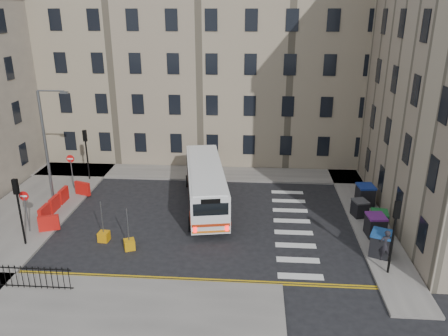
# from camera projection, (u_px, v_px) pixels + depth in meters

# --- Properties ---
(ground) EXTENTS (120.00, 120.00, 0.00)m
(ground) POSITION_uv_depth(u_px,v_px,m) (231.00, 222.00, 28.83)
(ground) COLOR black
(ground) RESTS_ON ground
(pavement_north) EXTENTS (36.00, 3.20, 0.15)m
(pavement_north) POSITION_uv_depth(u_px,v_px,m) (167.00, 172.00, 37.27)
(pavement_north) COLOR slate
(pavement_north) RESTS_ON ground
(pavement_east) EXTENTS (2.40, 26.00, 0.15)m
(pavement_east) POSITION_uv_depth(u_px,v_px,m) (357.00, 200.00, 31.93)
(pavement_east) COLOR slate
(pavement_east) RESTS_ON ground
(pavement_west) EXTENTS (6.00, 22.00, 0.15)m
(pavement_west) POSITION_uv_depth(u_px,v_px,m) (34.00, 207.00, 30.71)
(pavement_west) COLOR slate
(pavement_west) RESTS_ON ground
(pavement_sw) EXTENTS (20.00, 6.00, 0.15)m
(pavement_sw) POSITION_uv_depth(u_px,v_px,m) (66.00, 315.00, 19.93)
(pavement_sw) COLOR slate
(pavement_sw) RESTS_ON ground
(terrace_north) EXTENTS (38.30, 10.80, 17.20)m
(terrace_north) POSITION_uv_depth(u_px,v_px,m) (167.00, 61.00, 40.86)
(terrace_north) COLOR gray
(terrace_north) RESTS_ON ground
(traffic_light_east) EXTENTS (0.28, 0.22, 4.10)m
(traffic_light_east) POSITION_uv_depth(u_px,v_px,m) (395.00, 226.00, 22.10)
(traffic_light_east) COLOR black
(traffic_light_east) RESTS_ON pavement_east
(traffic_light_nw) EXTENTS (0.28, 0.22, 4.10)m
(traffic_light_nw) POSITION_uv_depth(u_px,v_px,m) (86.00, 147.00, 34.76)
(traffic_light_nw) COLOR black
(traffic_light_nw) RESTS_ON pavement_west
(traffic_light_sw) EXTENTS (0.28, 0.22, 4.10)m
(traffic_light_sw) POSITION_uv_depth(u_px,v_px,m) (18.00, 202.00, 24.93)
(traffic_light_sw) COLOR black
(traffic_light_sw) RESTS_ON pavement_west
(streetlamp) EXTENTS (0.50, 0.22, 8.14)m
(streetlamp) POSITION_uv_depth(u_px,v_px,m) (46.00, 146.00, 30.11)
(streetlamp) COLOR #595B5E
(streetlamp) RESTS_ON pavement_west
(no_entry_north) EXTENTS (0.60, 0.08, 3.00)m
(no_entry_north) POSITION_uv_depth(u_px,v_px,m) (71.00, 165.00, 33.19)
(no_entry_north) COLOR #595B5E
(no_entry_north) RESTS_ON pavement_west
(no_entry_south) EXTENTS (0.60, 0.08, 3.00)m
(no_entry_south) POSITION_uv_depth(u_px,v_px,m) (25.00, 203.00, 26.64)
(no_entry_south) COLOR #595B5E
(no_entry_south) RESTS_ON pavement_west
(roadworks_barriers) EXTENTS (1.66, 6.26, 1.00)m
(roadworks_barriers) POSITION_uv_depth(u_px,v_px,m) (60.00, 204.00, 29.90)
(roadworks_barriers) COLOR red
(roadworks_barriers) RESTS_ON pavement_west
(bus) EXTENTS (4.21, 10.77, 2.86)m
(bus) POSITION_uv_depth(u_px,v_px,m) (205.00, 184.00, 30.72)
(bus) COLOR silver
(bus) RESTS_ON ground
(wheelie_bin_a) EXTENTS (1.49, 1.58, 1.38)m
(wheelie_bin_a) POSITION_uv_depth(u_px,v_px,m) (381.00, 243.00, 24.50)
(wheelie_bin_a) COLOR black
(wheelie_bin_a) RESTS_ON pavement_east
(wheelie_bin_b) EXTENTS (1.16, 1.30, 1.35)m
(wheelie_bin_b) POSITION_uv_depth(u_px,v_px,m) (375.00, 225.00, 26.58)
(wheelie_bin_b) COLOR black
(wheelie_bin_b) RESTS_ON pavement_east
(wheelie_bin_c) EXTENTS (1.17, 1.29, 1.27)m
(wheelie_bin_c) POSITION_uv_depth(u_px,v_px,m) (379.00, 221.00, 27.20)
(wheelie_bin_c) COLOR black
(wheelie_bin_c) RESTS_ON pavement_east
(wheelie_bin_d) EXTENTS (1.13, 1.23, 1.13)m
(wheelie_bin_d) POSITION_uv_depth(u_px,v_px,m) (360.00, 208.00, 29.13)
(wheelie_bin_d) COLOR black
(wheelie_bin_d) RESTS_ON pavement_east
(wheelie_bin_e) EXTENTS (1.25, 1.40, 1.44)m
(wheelie_bin_e) POSITION_uv_depth(u_px,v_px,m) (365.00, 195.00, 30.81)
(wheelie_bin_e) COLOR black
(wheelie_bin_e) RESTS_ON pavement_east
(pedestrian) EXTENTS (0.67, 0.44, 1.82)m
(pedestrian) POSITION_uv_depth(u_px,v_px,m) (386.00, 245.00, 23.87)
(pedestrian) COLOR black
(pedestrian) RESTS_ON pavement_east
(bollard_yellow) EXTENTS (0.65, 0.65, 0.60)m
(bollard_yellow) POSITION_uv_depth(u_px,v_px,m) (104.00, 236.00, 26.36)
(bollard_yellow) COLOR #CC830B
(bollard_yellow) RESTS_ON ground
(bollard_chevron) EXTENTS (0.79, 0.79, 0.60)m
(bollard_chevron) POSITION_uv_depth(u_px,v_px,m) (129.00, 245.00, 25.45)
(bollard_chevron) COLOR #C5860B
(bollard_chevron) RESTS_ON ground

